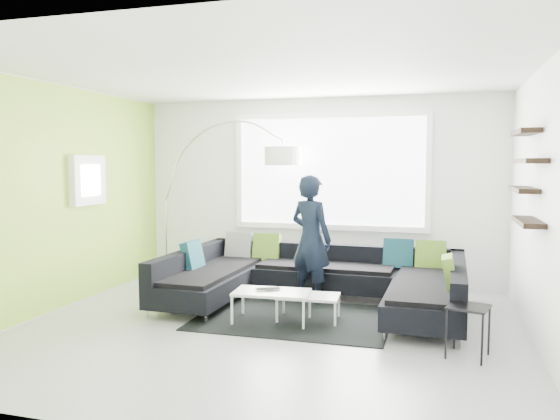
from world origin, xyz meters
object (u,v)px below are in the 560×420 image
object	(u,v)px
coffee_table	(290,306)
person	(311,239)
sectional_sofa	(313,281)
side_table	(468,332)
laptop	(269,290)
arc_lamp	(165,201)

from	to	relation	value
coffee_table	person	world-z (taller)	person
sectional_sofa	coffee_table	bearing A→B (deg)	-100.11
side_table	laptop	bearing A→B (deg)	165.40
coffee_table	side_table	size ratio (longest dim) A/B	2.25
side_table	laptop	size ratio (longest dim) A/B	1.47
coffee_table	laptop	size ratio (longest dim) A/B	3.32
laptop	coffee_table	bearing A→B (deg)	-7.57
sectional_sofa	arc_lamp	size ratio (longest dim) A/B	1.49
sectional_sofa	person	world-z (taller)	person
sectional_sofa	laptop	distance (m)	0.82
arc_lamp	person	size ratio (longest dim) A/B	1.47
arc_lamp	person	world-z (taller)	arc_lamp
arc_lamp	side_table	world-z (taller)	arc_lamp
arc_lamp	laptop	size ratio (longest dim) A/B	7.37
sectional_sofa	person	distance (m)	0.58
coffee_table	arc_lamp	xyz separation A→B (m)	(-2.54, 1.81, 1.05)
laptop	sectional_sofa	bearing A→B (deg)	34.51
coffee_table	arc_lamp	world-z (taller)	arc_lamp
sectional_sofa	side_table	bearing A→B (deg)	-34.58
coffee_table	person	bearing A→B (deg)	84.08
sectional_sofa	coffee_table	size ratio (longest dim) A/B	3.32
coffee_table	side_table	xyz separation A→B (m)	(1.91, -0.65, 0.06)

